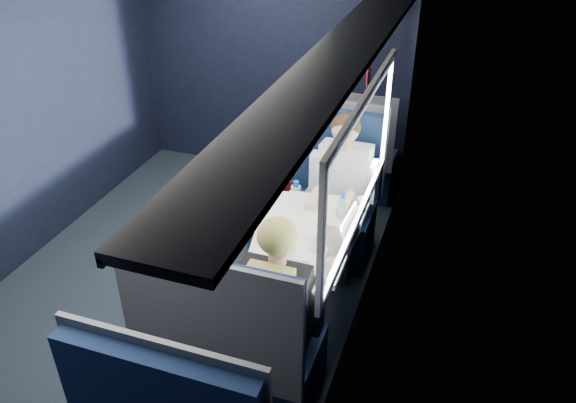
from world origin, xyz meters
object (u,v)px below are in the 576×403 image
(cup, at_px, (361,204))
(seat_row_front, at_px, (342,158))
(seat_bay_far, at_px, (233,348))
(woman, at_px, (281,299))
(man, at_px, (341,187))
(table, at_px, (306,240))
(laptop, at_px, (341,235))
(seat_bay_near, at_px, (314,203))
(bottle_small, at_px, (343,208))

(cup, bearing_deg, seat_row_front, 108.79)
(seat_bay_far, bearing_deg, seat_row_front, 90.00)
(seat_row_front, bearing_deg, cup, -71.21)
(seat_row_front, xyz_separation_m, woman, (0.25, -2.50, 0.32))
(woman, xyz_separation_m, cup, (0.23, 1.09, 0.06))
(man, bearing_deg, table, -95.52)
(laptop, relative_size, cup, 3.46)
(laptop, distance_m, cup, 0.45)
(seat_row_front, bearing_deg, woman, -84.30)
(table, xyz_separation_m, laptop, (0.26, -0.07, 0.14))
(laptop, bearing_deg, man, 104.28)
(seat_bay_far, distance_m, laptop, 1.00)
(seat_bay_far, distance_m, cup, 1.40)
(table, distance_m, cup, 0.50)
(seat_bay_far, distance_m, woman, 0.43)
(woman, bearing_deg, table, 95.45)
(woman, relative_size, laptop, 3.89)
(woman, bearing_deg, seat_bay_near, 99.48)
(table, xyz_separation_m, bottle_small, (0.20, 0.23, 0.17))
(laptop, height_order, cup, laptop)
(seat_bay_far, height_order, laptop, seat_bay_far)
(table, xyz_separation_m, seat_bay_near, (-0.20, 0.87, -0.24))
(man, height_order, bottle_small, man)
(man, xyz_separation_m, bottle_small, (0.13, -0.47, 0.12))
(seat_row_front, xyz_separation_m, man, (0.25, -1.10, 0.31))
(seat_row_front, relative_size, bottle_small, 5.45)
(seat_bay_near, distance_m, bottle_small, 0.86)
(seat_bay_far, height_order, woman, woman)
(table, relative_size, woman, 0.76)
(bottle_small, xyz_separation_m, cup, (0.10, 0.16, -0.04))
(seat_bay_near, height_order, laptop, seat_bay_near)
(laptop, height_order, bottle_small, laptop)
(woman, height_order, bottle_small, woman)
(seat_bay_near, bearing_deg, woman, -80.52)
(table, bearing_deg, cup, 52.37)
(table, distance_m, seat_bay_far, 0.93)
(seat_bay_far, relative_size, man, 0.95)
(man, distance_m, laptop, 0.80)
(woman, xyz_separation_m, laptop, (0.19, 0.64, 0.08))
(seat_bay_near, relative_size, cup, 12.82)
(woman, height_order, cup, woman)
(woman, distance_m, bottle_small, 0.95)
(seat_row_front, distance_m, woman, 2.54)
(table, height_order, seat_bay_far, seat_bay_far)
(cup, bearing_deg, table, -127.63)
(laptop, bearing_deg, bottle_small, 102.33)
(seat_bay_near, height_order, bottle_small, seat_bay_near)
(seat_bay_far, height_order, seat_row_front, seat_bay_far)
(seat_bay_near, distance_m, man, 0.43)
(seat_bay_near, distance_m, seat_bay_far, 1.74)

